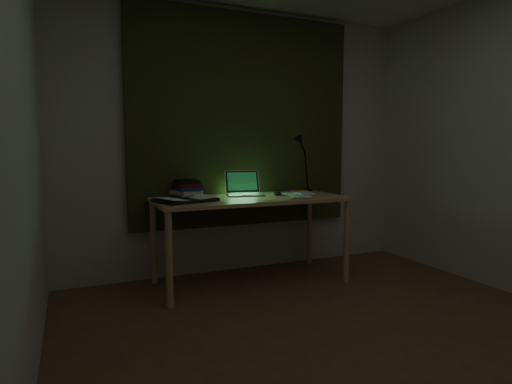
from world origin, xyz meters
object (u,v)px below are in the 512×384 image
at_px(desk_lamp, 308,165).
at_px(open_textbook, 186,199).
at_px(book_stack, 187,188).
at_px(desk, 251,240).
at_px(loose_papers, 299,194).
at_px(laptop, 245,183).

bearing_deg(desk_lamp, open_textbook, -177.74).
relative_size(open_textbook, book_stack, 1.87).
distance_m(desk, loose_papers, 0.62).
bearing_deg(loose_papers, open_textbook, -177.58).
bearing_deg(book_stack, desk, -23.92).
bearing_deg(desk_lamp, book_stack, 170.79).
xyz_separation_m(desk, laptop, (0.01, 0.15, 0.50)).
distance_m(laptop, loose_papers, 0.51).
height_order(laptop, loose_papers, laptop).
height_order(laptop, open_textbook, laptop).
bearing_deg(desk, book_stack, 156.08).
bearing_deg(book_stack, desk_lamp, 3.00).
height_order(open_textbook, loose_papers, open_textbook).
height_order(desk, laptop, laptop).
bearing_deg(laptop, desk, -82.39).
height_order(book_stack, desk_lamp, desk_lamp).
xyz_separation_m(desk, book_stack, (-0.51, 0.23, 0.46)).
bearing_deg(desk, loose_papers, -1.10).
bearing_deg(open_textbook, book_stack, 55.00).
distance_m(book_stack, desk_lamp, 1.27).
xyz_separation_m(laptop, book_stack, (-0.52, 0.08, -0.04)).
distance_m(laptop, desk_lamp, 0.77).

